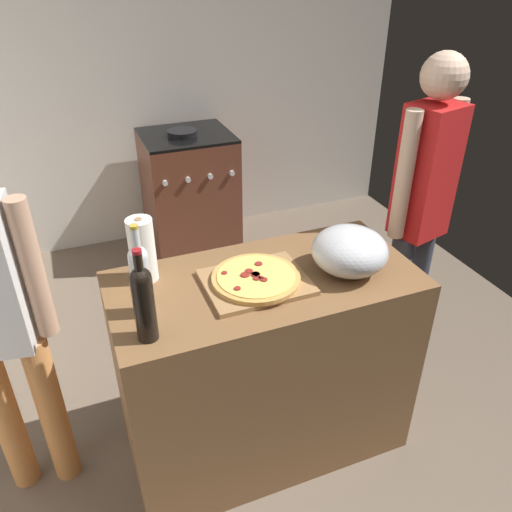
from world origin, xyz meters
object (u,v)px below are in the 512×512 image
mixing_bowl (350,251)px  wine_bottle_clear (144,300)px  wine_bottle_green (141,277)px  pizza (256,278)px  stove (190,194)px  paper_towel_roll (142,250)px  person_in_red (421,206)px

mixing_bowl → wine_bottle_clear: size_ratio=0.89×
mixing_bowl → wine_bottle_green: (-0.82, 0.02, 0.06)m
mixing_bowl → wine_bottle_green: 0.83m
mixing_bowl → pizza: bearing=173.2°
pizza → mixing_bowl: (0.39, -0.05, 0.06)m
wine_bottle_green → stove: bearing=71.1°
stove → wine_bottle_clear: bearing=-108.2°
mixing_bowl → wine_bottle_clear: (-0.84, -0.12, 0.06)m
paper_towel_roll → person_in_red: (1.35, 0.06, -0.07)m
wine_bottle_clear → wine_bottle_green: wine_bottle_green is taller
stove → person_in_red: bearing=-66.7°
pizza → stove: pizza is taller
mixing_bowl → paper_towel_roll: size_ratio=1.15×
paper_towel_roll → mixing_bowl: bearing=-17.6°
wine_bottle_green → stove: (0.67, 1.97, -0.62)m
mixing_bowl → stove: (-0.15, 1.99, -0.56)m
wine_bottle_green → person_in_red: size_ratio=0.21×
mixing_bowl → wine_bottle_green: size_ratio=0.86×
mixing_bowl → stove: 2.07m
pizza → stove: (0.24, 1.94, -0.50)m
pizza → person_in_red: size_ratio=0.20×
pizza → person_in_red: 1.00m
mixing_bowl → person_in_red: person_in_red is taller
mixing_bowl → wine_bottle_green: bearing=178.4°
pizza → paper_towel_roll: bearing=152.8°
pizza → wine_bottle_green: bearing=-177.1°
pizza → wine_bottle_green: 0.46m
wine_bottle_clear → stove: (0.69, 2.11, -0.62)m
paper_towel_roll → wine_bottle_green: wine_bottle_green is taller
wine_bottle_green → wine_bottle_clear: bearing=-97.2°
wine_bottle_green → person_in_red: bearing=11.3°
pizza → person_in_red: (0.96, 0.26, 0.03)m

